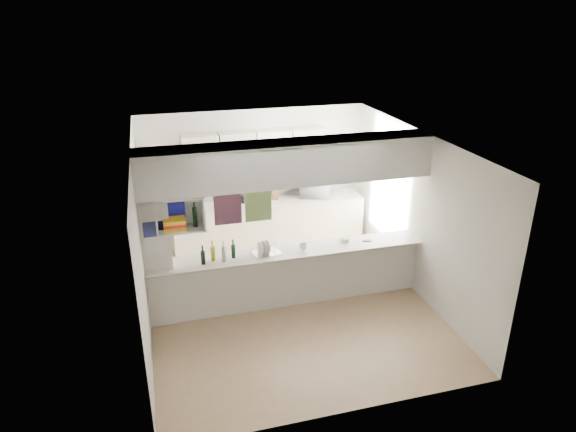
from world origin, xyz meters
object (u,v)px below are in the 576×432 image
object	(u,v)px
bowl	(316,180)
dish_rack	(266,248)
microwave	(315,189)
wine_bottles	(218,254)

from	to	relation	value
bowl	dish_rack	bearing A→B (deg)	-124.88
microwave	bowl	bearing A→B (deg)	113.36
microwave	wine_bottles	bearing A→B (deg)	64.75
microwave	wine_bottles	size ratio (longest dim) A/B	1.11
bowl	dish_rack	distance (m)	2.55
dish_rack	wine_bottles	distance (m)	0.72
dish_rack	microwave	bearing A→B (deg)	43.84
bowl	dish_rack	size ratio (longest dim) A/B	0.53
dish_rack	wine_bottles	world-z (taller)	wine_bottles
microwave	wine_bottles	distance (m)	3.06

